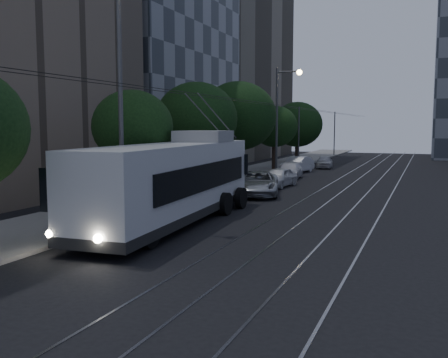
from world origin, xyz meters
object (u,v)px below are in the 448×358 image
Objects in this scene: trolleybus at (174,181)px; car_white_b at (290,171)px; streetlamp_far at (281,110)px; car_white_c at (297,165)px; car_white_d at (325,162)px; car_white_a at (279,177)px; pickup_silver at (258,183)px; streetlamp_near at (129,72)px.

trolleybus is 19.49m from car_white_b.
car_white_c is at bearing 73.89° from streetlamp_far.
car_white_c reaches higher than car_white_d.
car_white_c is (-1.34, 10.52, 0.05)m from car_white_a.
trolleybus is 3.15× the size of car_white_b.
car_white_d is at bearing 86.79° from car_white_c.
car_white_a is 5.54m from car_white_b.
pickup_silver is 0.58× the size of streetlamp_far.
streetlamp_near reaches higher than car_white_d.
streetlamp_near reaches higher than streetlamp_far.
trolleybus is 3.06× the size of car_white_c.
streetlamp_near is (-2.08, -10.55, 5.61)m from pickup_silver.
car_white_c is 0.48× the size of streetlamp_far.
car_white_d is 0.41× the size of streetlamp_far.
streetlamp_near is 1.18× the size of streetlamp_far.
streetlamp_near is (-2.08, -14.96, 5.67)m from car_white_a.
car_white_a is at bearing -88.03° from car_white_b.
car_white_b is at bearing 86.13° from streetlamp_near.
car_white_b is 21.29m from streetlamp_near.
car_white_c is at bearing 103.28° from car_white_a.
car_white_b is 10.59m from car_white_d.
pickup_silver is 0.49× the size of streetlamp_near.
trolleybus is at bearing -85.99° from streetlamp_far.
pickup_silver is at bearing -91.22° from car_white_b.
trolleybus is at bearing -94.86° from car_white_b.
car_white_a is 1.07× the size of car_white_d.
pickup_silver reaches higher than car_white_b.
trolleybus is at bearing -109.46° from pickup_silver.
streetlamp_near is at bearing -150.36° from trolleybus.
trolleybus is at bearing -98.37° from car_white_d.
streetlamp_near is (-0.74, -25.48, 5.62)m from car_white_c.
streetlamp_near is at bearing -117.19° from pickup_silver.
car_white_c is (-0.65, 5.02, 0.10)m from car_white_b.
streetlamp_far is (-2.10, 12.30, 4.72)m from pickup_silver.
streetlamp_near is (-1.38, -20.46, 5.72)m from car_white_b.
streetlamp_far is (-0.02, 22.85, -0.90)m from streetlamp_near.
pickup_silver is 1.19× the size of car_white_c.
pickup_silver is at bearing 78.85° from streetlamp_near.
car_white_c reaches higher than car_white_a.
streetlamp_far reaches higher than pickup_silver.
car_white_d is at bearing 81.02° from car_white_b.
streetlamp_far is at bearing 110.92° from car_white_a.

